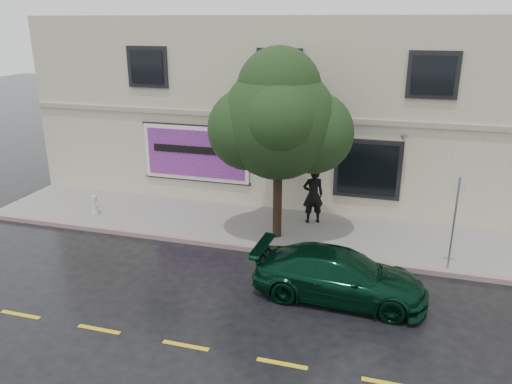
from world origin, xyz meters
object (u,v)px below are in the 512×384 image
(fire_hydrant, at_px, (95,204))
(pedestrian, at_px, (313,195))
(car, at_px, (339,275))
(street_tree, at_px, (279,123))

(fire_hydrant, bearing_deg, pedestrian, 9.56)
(car, height_order, fire_hydrant, car)
(pedestrian, xyz_separation_m, fire_hydrant, (-7.74, -1.41, -0.64))
(pedestrian, relative_size, fire_hydrant, 2.73)
(street_tree, xyz_separation_m, fire_hydrant, (-6.84, 0.07, -3.39))
(pedestrian, distance_m, street_tree, 3.25)
(car, bearing_deg, fire_hydrant, 73.75)
(car, height_order, street_tree, street_tree)
(pedestrian, height_order, street_tree, street_tree)
(pedestrian, height_order, fire_hydrant, pedestrian)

